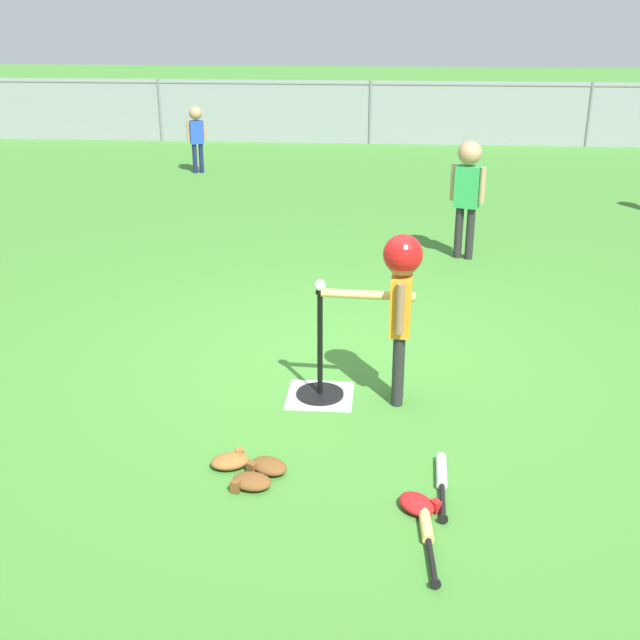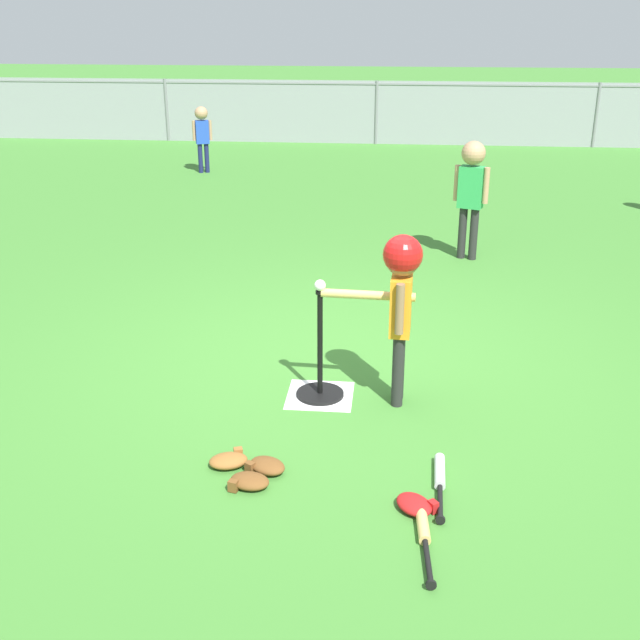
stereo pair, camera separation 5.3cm
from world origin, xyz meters
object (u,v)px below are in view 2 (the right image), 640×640
Objects in this scene: glove_tossed_aside at (229,460)px; batter_child at (400,286)px; spare_bat_silver at (440,478)px; glove_by_plate at (249,481)px; glove_near_bats at (415,505)px; spare_bat_wood at (423,530)px; batting_tee at (320,379)px; baseball_on_tee at (320,285)px; fielder_deep_right at (202,130)px; fielder_near_right at (471,184)px; glove_outfield_drop at (267,466)px.

batter_child is at bearing 43.33° from glove_tossed_aside.
glove_by_plate is (-1.04, -0.14, 0.01)m from spare_bat_silver.
glove_near_bats is 1.05× the size of glove_tossed_aside.
batter_child is at bearing 95.90° from spare_bat_wood.
glove_near_bats is at bearing -63.66° from batting_tee.
baseball_on_tee is 0.12× the size of spare_bat_wood.
batting_tee is at bearing 176.96° from batter_child.
fielder_deep_right is at bearing 108.90° from batting_tee.
fielder_near_right is 4.30m from spare_bat_silver.
baseball_on_tee is at bearing 64.65° from glove_tossed_aside.
batting_tee is 1.24m from spare_bat_silver.
spare_bat_wood is at bearing -26.08° from glove_tossed_aside.
batter_child is 1.51m from glove_tossed_aside.
batting_tee reaches higher than glove_outfield_drop.
batting_tee is 2.77× the size of glove_outfield_drop.
fielder_near_right is at bearing 82.42° from glove_near_bats.
fielder_near_right is at bearing 83.21° from spare_bat_wood.
fielder_near_right is at bearing 68.36° from glove_tossed_aside.
baseball_on_tee is (0.00, -0.00, 0.66)m from batting_tee.
glove_outfield_drop is at bearing -9.06° from glove_tossed_aside.
batter_child reaches higher than glove_by_plate.
glove_outfield_drop is at bearing -102.50° from baseball_on_tee.
glove_tossed_aside is (-0.94, -0.89, -0.78)m from batter_child.
glove_by_plate is at bearing -104.18° from batting_tee.
glove_near_bats is at bearing -69.98° from fielder_deep_right.
fielder_deep_right is at bearing 131.93° from fielder_near_right.
fielder_deep_right is 3.71× the size of glove_near_bats.
baseball_on_tee is 1.76m from spare_bat_wood.
fielder_near_right reaches higher than baseball_on_tee.
batting_tee is at bearing 116.34° from glove_near_bats.
batting_tee is 1.59m from spare_bat_wood.
spare_bat_wood is (3.19, -8.87, -0.62)m from fielder_deep_right.
glove_by_plate is (-0.79, -1.09, -0.78)m from batter_child.
spare_bat_wood is (0.66, -1.45, -0.09)m from batting_tee.
batting_tee is at bearing 93.58° from baseball_on_tee.
glove_near_bats is at bearing -117.27° from spare_bat_silver.
glove_near_bats is (0.62, -1.25, -0.75)m from baseball_on_tee.
glove_tossed_aside is (2.10, -8.33, -0.61)m from fielder_deep_right.
batting_tee is 1.19× the size of spare_bat_wood.
glove_tossed_aside is (-0.15, 0.20, 0.00)m from glove_by_plate.
glove_by_plate is at bearing -104.18° from baseball_on_tee.
spare_bat_silver is at bearing -1.30° from glove_outfield_drop.
fielder_deep_right is 8.71m from glove_outfield_drop.
baseball_on_tee is 0.12× the size of spare_bat_silver.
batting_tee is 1.39m from glove_near_bats.
batting_tee is 1.23× the size of spare_bat_silver.
baseball_on_tee is at bearing 127.85° from spare_bat_silver.
glove_near_bats is at bearing -84.93° from batter_child.
glove_by_plate and glove_outfield_drop have the same top height.
glove_tossed_aside is 0.23m from glove_outfield_drop.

